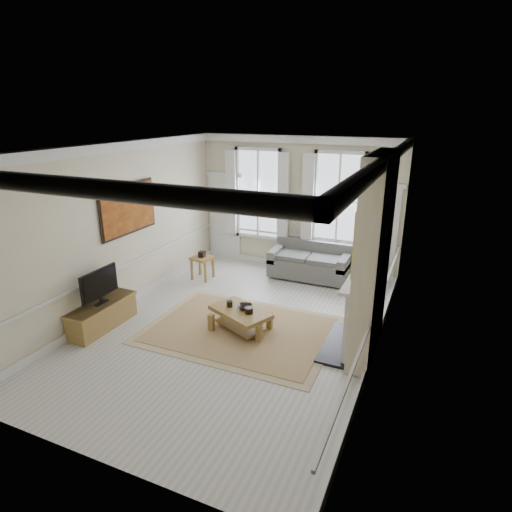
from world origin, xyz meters
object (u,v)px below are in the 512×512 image
at_px(tv_stand, 103,315).
at_px(sofa, 310,263).
at_px(coffee_table, 240,314).
at_px(side_table, 202,261).

bearing_deg(tv_stand, sofa, 54.78).
bearing_deg(coffee_table, sofa, 106.89).
xyz_separation_m(sofa, side_table, (-2.41, -1.14, 0.09)).
bearing_deg(tv_stand, coffee_table, 21.01).
height_order(coffee_table, tv_stand, tv_stand).
xyz_separation_m(side_table, tv_stand, (-0.48, -2.95, -0.20)).
xyz_separation_m(side_table, coffee_table, (2.00, -2.00, -0.11)).
xyz_separation_m(coffee_table, tv_stand, (-2.47, -0.95, -0.09)).
distance_m(sofa, coffee_table, 3.17).
bearing_deg(tv_stand, side_table, 80.84).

